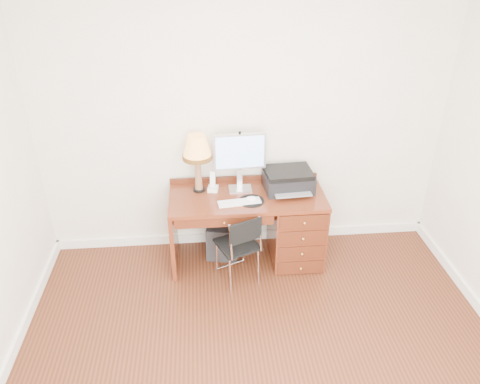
{
  "coord_description": "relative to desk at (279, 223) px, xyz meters",
  "views": [
    {
      "loc": [
        -0.41,
        -2.48,
        2.99
      ],
      "look_at": [
        -0.09,
        1.2,
        0.91
      ],
      "focal_mm": 35.0,
      "sensor_mm": 36.0,
      "label": 1
    }
  ],
  "objects": [
    {
      "name": "ground",
      "position": [
        -0.32,
        -1.4,
        -0.41
      ],
      "size": [
        4.0,
        4.0,
        0.0
      ],
      "primitive_type": "plane",
      "color": "#3B190D",
      "rests_on": "ground"
    },
    {
      "name": "room_shell",
      "position": [
        -0.32,
        -0.77,
        -0.36
      ],
      "size": [
        4.0,
        4.0,
        4.0
      ],
      "color": "white",
      "rests_on": "ground"
    },
    {
      "name": "desk",
      "position": [
        0.0,
        0.0,
        0.0
      ],
      "size": [
        1.5,
        0.67,
        0.75
      ],
      "color": "maroon",
      "rests_on": "ground"
    },
    {
      "name": "monitor",
      "position": [
        -0.38,
        0.15,
        0.7
      ],
      "size": [
        0.5,
        0.17,
        0.58
      ],
      "rotation": [
        0.0,
        0.0,
        0.06
      ],
      "color": "silver",
      "rests_on": "desk"
    },
    {
      "name": "keyboard",
      "position": [
        -0.41,
        -0.14,
        0.34
      ],
      "size": [
        0.41,
        0.16,
        0.02
      ],
      "primitive_type": "cube",
      "rotation": [
        0.0,
        0.0,
        0.12
      ],
      "color": "white",
      "rests_on": "desk"
    },
    {
      "name": "mouse_pad",
      "position": [
        -0.29,
        -0.12,
        0.35
      ],
      "size": [
        0.24,
        0.24,
        0.05
      ],
      "color": "black",
      "rests_on": "desk"
    },
    {
      "name": "printer",
      "position": [
        0.09,
        0.09,
        0.44
      ],
      "size": [
        0.48,
        0.39,
        0.21
      ],
      "rotation": [
        0.0,
        0.0,
        0.06
      ],
      "color": "black",
      "rests_on": "desk"
    },
    {
      "name": "leg_lamp",
      "position": [
        -0.78,
        0.14,
        0.76
      ],
      "size": [
        0.28,
        0.28,
        0.58
      ],
      "color": "black",
      "rests_on": "desk"
    },
    {
      "name": "phone",
      "position": [
        -0.65,
        0.12,
        0.4
      ],
      "size": [
        0.11,
        0.11,
        0.21
      ],
      "rotation": [
        0.0,
        0.0,
        -0.18
      ],
      "color": "white",
      "rests_on": "desk"
    },
    {
      "name": "pen_cup",
      "position": [
        0.02,
        0.18,
        0.39
      ],
      "size": [
        0.08,
        0.08,
        0.1
      ],
      "primitive_type": "cylinder",
      "color": "black",
      "rests_on": "desk"
    },
    {
      "name": "chair",
      "position": [
        -0.44,
        -0.36,
        0.04
      ],
      "size": [
        0.46,
        0.47,
        0.75
      ],
      "rotation": [
        0.0,
        0.0,
        0.39
      ],
      "color": "black",
      "rests_on": "ground"
    },
    {
      "name": "equipment_box",
      "position": [
        -0.55,
        0.1,
        -0.23
      ],
      "size": [
        0.37,
        0.37,
        0.37
      ],
      "primitive_type": "cube",
      "rotation": [
        0.0,
        0.0,
        -0.2
      ],
      "color": "black",
      "rests_on": "ground"
    }
  ]
}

